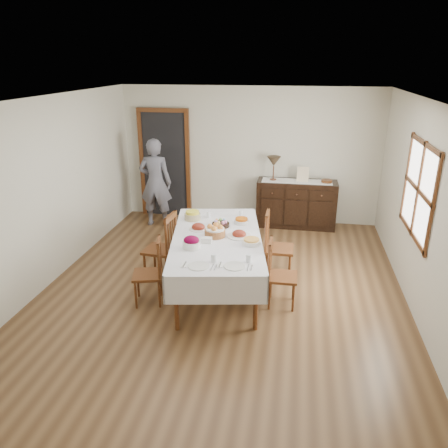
% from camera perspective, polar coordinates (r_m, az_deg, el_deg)
% --- Properties ---
extents(ground, '(6.00, 6.00, 0.00)m').
position_cam_1_polar(ground, '(6.26, -0.16, -8.48)').
color(ground, brown).
extents(room_shell, '(5.02, 6.02, 2.65)m').
position_cam_1_polar(room_shell, '(6.07, -0.84, 7.26)').
color(room_shell, silver).
rests_on(room_shell, ground).
extents(dining_table, '(1.58, 2.51, 0.80)m').
position_cam_1_polar(dining_table, '(5.96, -0.94, -2.47)').
color(dining_table, white).
rests_on(dining_table, ground).
extents(chair_left_near, '(0.46, 0.46, 0.90)m').
position_cam_1_polar(chair_left_near, '(5.83, -9.53, -6.07)').
color(chair_left_near, '#552C13').
rests_on(chair_left_near, ground).
extents(chair_left_far, '(0.46, 0.46, 1.02)m').
position_cam_1_polar(chair_left_far, '(6.39, -7.99, -2.91)').
color(chair_left_far, '#552C13').
rests_on(chair_left_far, ground).
extents(chair_right_near, '(0.38, 0.38, 0.91)m').
position_cam_1_polar(chair_right_near, '(5.74, 7.18, -6.35)').
color(chair_right_near, '#552C13').
rests_on(chair_right_near, ground).
extents(chair_right_far, '(0.42, 0.42, 1.00)m').
position_cam_1_polar(chair_right_far, '(6.44, 6.76, -2.71)').
color(chair_right_far, '#552C13').
rests_on(chair_right_far, ground).
extents(sideboard, '(1.50, 0.54, 0.90)m').
position_cam_1_polar(sideboard, '(8.51, 9.40, 2.63)').
color(sideboard, black).
rests_on(sideboard, ground).
extents(person, '(0.58, 0.39, 1.81)m').
position_cam_1_polar(person, '(8.44, -8.96, 5.71)').
color(person, slate).
rests_on(person, ground).
extents(bread_basket, '(0.28, 0.28, 0.17)m').
position_cam_1_polar(bread_basket, '(5.90, -1.18, -0.98)').
color(bread_basket, brown).
rests_on(bread_basket, dining_table).
extents(egg_basket, '(0.25, 0.25, 0.11)m').
position_cam_1_polar(egg_basket, '(6.26, -0.44, -0.00)').
color(egg_basket, black).
rests_on(egg_basket, dining_table).
extents(ham_platter_a, '(0.26, 0.26, 0.11)m').
position_cam_1_polar(ham_platter_a, '(6.16, -3.37, -0.44)').
color(ham_platter_a, white).
rests_on(ham_platter_a, dining_table).
extents(ham_platter_b, '(0.33, 0.33, 0.11)m').
position_cam_1_polar(ham_platter_b, '(5.91, 1.98, -1.39)').
color(ham_platter_b, white).
rests_on(ham_platter_b, dining_table).
extents(beet_bowl, '(0.23, 0.23, 0.16)m').
position_cam_1_polar(beet_bowl, '(5.55, -4.27, -2.44)').
color(beet_bowl, white).
rests_on(beet_bowl, dining_table).
extents(carrot_bowl, '(0.21, 0.21, 0.09)m').
position_cam_1_polar(carrot_bowl, '(6.37, 2.30, 0.39)').
color(carrot_bowl, white).
rests_on(carrot_bowl, dining_table).
extents(pineapple_bowl, '(0.24, 0.24, 0.14)m').
position_cam_1_polar(pineapple_bowl, '(6.54, -4.14, 1.10)').
color(pineapple_bowl, tan).
rests_on(pineapple_bowl, dining_table).
extents(casserole_dish, '(0.24, 0.24, 0.08)m').
position_cam_1_polar(casserole_dish, '(5.67, 3.60, -2.31)').
color(casserole_dish, white).
rests_on(casserole_dish, dining_table).
extents(butter_dish, '(0.15, 0.11, 0.07)m').
position_cam_1_polar(butter_dish, '(5.72, -2.31, -2.11)').
color(butter_dish, white).
rests_on(butter_dish, dining_table).
extents(setting_left, '(0.44, 0.31, 0.10)m').
position_cam_1_polar(setting_left, '(5.12, -2.71, -5.14)').
color(setting_left, white).
rests_on(setting_left, dining_table).
extents(setting_right, '(0.44, 0.31, 0.10)m').
position_cam_1_polar(setting_right, '(5.11, 1.95, -5.16)').
color(setting_right, white).
rests_on(setting_right, dining_table).
extents(glass_far_a, '(0.06, 0.06, 0.10)m').
position_cam_1_polar(glass_far_a, '(6.60, -2.02, 1.23)').
color(glass_far_a, white).
rests_on(glass_far_a, dining_table).
extents(glass_far_b, '(0.06, 0.06, 0.10)m').
position_cam_1_polar(glass_far_b, '(6.63, 2.21, 1.33)').
color(glass_far_b, white).
rests_on(glass_far_b, dining_table).
extents(runner, '(1.30, 0.35, 0.01)m').
position_cam_1_polar(runner, '(8.36, 9.50, 5.54)').
color(runner, white).
rests_on(runner, sideboard).
extents(table_lamp, '(0.26, 0.26, 0.46)m').
position_cam_1_polar(table_lamp, '(8.29, 6.52, 8.06)').
color(table_lamp, brown).
rests_on(table_lamp, sideboard).
extents(picture_frame, '(0.22, 0.08, 0.28)m').
position_cam_1_polar(picture_frame, '(8.33, 10.26, 6.40)').
color(picture_frame, beige).
rests_on(picture_frame, sideboard).
extents(deco_bowl, '(0.20, 0.20, 0.06)m').
position_cam_1_polar(deco_bowl, '(8.36, 13.27, 5.45)').
color(deco_bowl, '#552C13').
rests_on(deco_bowl, sideboard).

